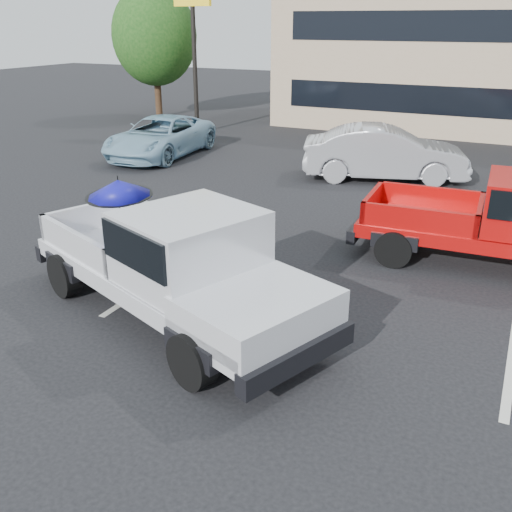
# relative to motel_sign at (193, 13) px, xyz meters

# --- Properties ---
(ground) EXTENTS (90.00, 90.00, 0.00)m
(ground) POSITION_rel_motel_sign_xyz_m (10.00, -14.00, -4.65)
(ground) COLOR black
(ground) RESTS_ON ground
(stripe_left) EXTENTS (0.12, 5.00, 0.01)m
(stripe_left) POSITION_rel_motel_sign_xyz_m (7.00, -12.00, -4.65)
(stripe_left) COLOR silver
(stripe_left) RESTS_ON ground
(motel_sign) EXTENTS (1.60, 0.22, 6.00)m
(motel_sign) POSITION_rel_motel_sign_xyz_m (0.00, 0.00, 0.00)
(motel_sign) COLOR black
(motel_sign) RESTS_ON ground
(tree_left) EXTENTS (3.96, 3.96, 6.02)m
(tree_left) POSITION_rel_motel_sign_xyz_m (-4.00, 3.00, -0.92)
(tree_left) COLOR #332114
(tree_left) RESTS_ON ground
(silver_pickup) EXTENTS (6.01, 3.90, 2.06)m
(silver_pickup) POSITION_rel_motel_sign_xyz_m (8.30, -14.06, -3.60)
(silver_pickup) COLOR black
(silver_pickup) RESTS_ON ground
(silver_sedan) EXTENTS (5.01, 3.01, 1.56)m
(silver_sedan) POSITION_rel_motel_sign_xyz_m (8.91, -4.05, -3.87)
(silver_sedan) COLOR #A7A9AE
(silver_sedan) RESTS_ON ground
(blue_suv) EXTENTS (2.57, 4.98, 1.34)m
(blue_suv) POSITION_rel_motel_sign_xyz_m (1.16, -4.33, -3.98)
(blue_suv) COLOR #86B0C8
(blue_suv) RESTS_ON ground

